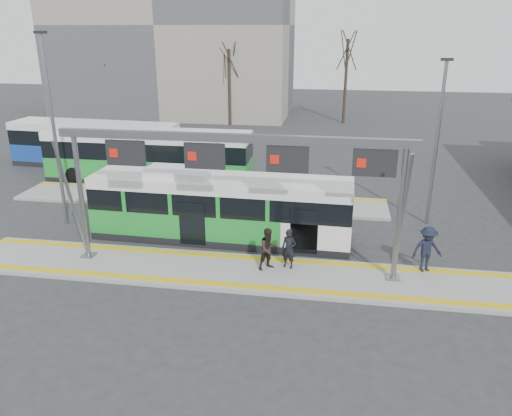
{
  "coord_description": "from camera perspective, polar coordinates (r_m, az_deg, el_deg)",
  "views": [
    {
      "loc": [
        3.13,
        -16.69,
        8.91
      ],
      "look_at": [
        -0.06,
        3.0,
        1.62
      ],
      "focal_mm": 35.0,
      "sensor_mm": 36.0,
      "label": 1
    }
  ],
  "objects": [
    {
      "name": "tactile_second",
      "position": [
        28.2,
        -5.93,
        1.89
      ],
      "size": [
        20.0,
        0.35,
        0.02
      ],
      "color": "gold",
      "rests_on": "platform_second"
    },
    {
      "name": "hero_bus",
      "position": [
        21.85,
        -4.14,
        -0.02
      ],
      "size": [
        11.35,
        2.67,
        3.1
      ],
      "rotation": [
        0.0,
        0.0,
        -0.02
      ],
      "color": "black",
      "rests_on": "ground"
    },
    {
      "name": "platform_main",
      "position": [
        19.14,
        -1.27,
        -7.41
      ],
      "size": [
        22.0,
        3.0,
        0.15
      ],
      "primitive_type": "cube",
      "color": "gray",
      "rests_on": "ground"
    },
    {
      "name": "gantry",
      "position": [
        17.9,
        -2.33,
        5.14
      ],
      "size": [
        13.0,
        1.68,
        5.2
      ],
      "color": "slate",
      "rests_on": "platform_main"
    },
    {
      "name": "lamp_west",
      "position": [
        24.43,
        -22.12,
        8.48
      ],
      "size": [
        0.5,
        0.25,
        8.73
      ],
      "color": "slate",
      "rests_on": "ground"
    },
    {
      "name": "tree_mid",
      "position": [
        49.55,
        10.4,
        17.24
      ],
      "size": [
        1.4,
        1.4,
        8.86
      ],
      "color": "#382B21",
      "rests_on": "ground"
    },
    {
      "name": "ground",
      "position": [
        19.18,
        -1.27,
        -7.61
      ],
      "size": [
        120.0,
        120.0,
        0.0
      ],
      "primitive_type": "plane",
      "color": "#2D2D30",
      "rests_on": "ground"
    },
    {
      "name": "tree_far",
      "position": [
        52.53,
        -16.59,
        17.32
      ],
      "size": [
        1.4,
        1.4,
        9.36
      ],
      "color": "#382B21",
      "rests_on": "ground"
    },
    {
      "name": "passenger_b",
      "position": [
        18.95,
        1.46,
        -4.69
      ],
      "size": [
        1.01,
        0.99,
        1.65
      ],
      "primitive_type": "imported",
      "rotation": [
        0.0,
        0.0,
        0.7
      ],
      "color": "black",
      "rests_on": "platform_main"
    },
    {
      "name": "tactile_main",
      "position": [
        19.1,
        -1.27,
        -7.18
      ],
      "size": [
        22.0,
        2.65,
        0.02
      ],
      "color": "gold",
      "rests_on": "platform_main"
    },
    {
      "name": "tree_left",
      "position": [
        47.82,
        -3.11,
        16.54
      ],
      "size": [
        1.4,
        1.4,
        7.89
      ],
      "color": "#382B21",
      "rests_on": "ground"
    },
    {
      "name": "lamp_east",
      "position": [
        24.19,
        19.97,
        7.3
      ],
      "size": [
        0.5,
        0.25,
        7.63
      ],
      "color": "slate",
      "rests_on": "ground"
    },
    {
      "name": "bg_bus_blue",
      "position": [
        35.27,
        -17.94,
        6.89
      ],
      "size": [
        11.35,
        3.16,
        2.93
      ],
      "rotation": [
        0.0,
        0.0,
        -0.06
      ],
      "color": "black",
      "rests_on": "ground"
    },
    {
      "name": "platform_second",
      "position": [
        27.18,
        -6.54,
        0.98
      ],
      "size": [
        20.0,
        3.0,
        0.15
      ],
      "primitive_type": "cube",
      "color": "gray",
      "rests_on": "ground"
    },
    {
      "name": "passenger_c",
      "position": [
        19.78,
        18.97,
        -4.48
      ],
      "size": [
        1.32,
        1.0,
        1.81
      ],
      "primitive_type": "imported",
      "rotation": [
        0.0,
        0.0,
        0.32
      ],
      "color": "black",
      "rests_on": "platform_main"
    },
    {
      "name": "passenger_a",
      "position": [
        19.09,
        3.76,
        -4.69
      ],
      "size": [
        0.64,
        0.5,
        1.55
      ],
      "primitive_type": "imported",
      "rotation": [
        0.0,
        0.0,
        -0.26
      ],
      "color": "black",
      "rests_on": "platform_main"
    },
    {
      "name": "apartment_block",
      "position": [
        55.41,
        -9.4,
        20.15
      ],
      "size": [
        24.5,
        12.5,
        18.4
      ],
      "color": "gray",
      "rests_on": "ground"
    },
    {
      "name": "bg_bus_green",
      "position": [
        30.81,
        -12.15,
        5.75
      ],
      "size": [
        12.32,
        2.71,
        3.07
      ],
      "rotation": [
        0.0,
        0.0,
        0.01
      ],
      "color": "black",
      "rests_on": "ground"
    }
  ]
}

